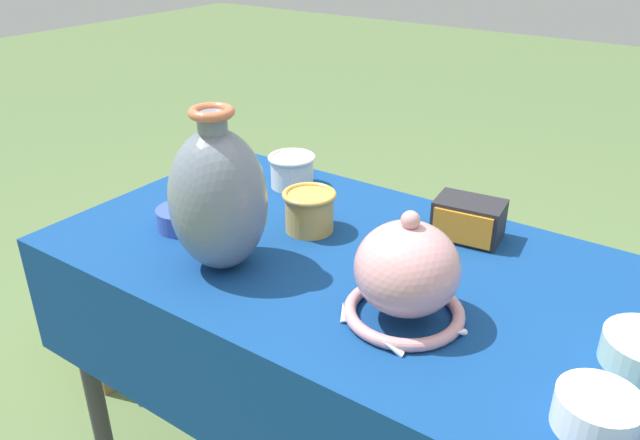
{
  "coord_description": "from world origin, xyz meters",
  "views": [
    {
      "loc": [
        0.54,
        -0.93,
        1.4
      ],
      "look_at": [
        -0.03,
        -0.11,
        0.89
      ],
      "focal_mm": 35.0,
      "sensor_mm": 36.0,
      "label": 1
    }
  ],
  "objects_px": {
    "pot_squat_porcelain": "(597,412)",
    "pot_squat_cobalt": "(182,218)",
    "mosaic_tile_box": "(468,220)",
    "wooden_crate": "(115,317)",
    "vase_dome_bell": "(406,275)",
    "cup_wide_ivory": "(292,170)",
    "vase_tall_bulbous": "(218,198)",
    "cup_wide_ochre": "(309,210)"
  },
  "relations": [
    {
      "from": "pot_squat_porcelain",
      "to": "pot_squat_cobalt",
      "type": "distance_m",
      "value": 0.89
    },
    {
      "from": "wooden_crate",
      "to": "cup_wide_ochre",
      "type": "bearing_deg",
      "value": 11.85
    },
    {
      "from": "cup_wide_ochre",
      "to": "vase_dome_bell",
      "type": "bearing_deg",
      "value": -27.86
    },
    {
      "from": "vase_tall_bulbous",
      "to": "wooden_crate",
      "type": "distance_m",
      "value": 1.19
    },
    {
      "from": "wooden_crate",
      "to": "mosaic_tile_box",
      "type": "bearing_deg",
      "value": 20.92
    },
    {
      "from": "mosaic_tile_box",
      "to": "wooden_crate",
      "type": "bearing_deg",
      "value": 177.03
    },
    {
      "from": "pot_squat_porcelain",
      "to": "pot_squat_cobalt",
      "type": "height_order",
      "value": "pot_squat_porcelain"
    },
    {
      "from": "vase_tall_bulbous",
      "to": "pot_squat_porcelain",
      "type": "distance_m",
      "value": 0.71
    },
    {
      "from": "mosaic_tile_box",
      "to": "pot_squat_cobalt",
      "type": "distance_m",
      "value": 0.61
    },
    {
      "from": "pot_squat_porcelain",
      "to": "cup_wide_ivory",
      "type": "distance_m",
      "value": 0.93
    },
    {
      "from": "pot_squat_porcelain",
      "to": "pot_squat_cobalt",
      "type": "relative_size",
      "value": 1.04
    },
    {
      "from": "mosaic_tile_box",
      "to": "cup_wide_ochre",
      "type": "bearing_deg",
      "value": -157.87
    },
    {
      "from": "vase_tall_bulbous",
      "to": "pot_squat_porcelain",
      "type": "relative_size",
      "value": 2.77
    },
    {
      "from": "vase_tall_bulbous",
      "to": "mosaic_tile_box",
      "type": "bearing_deg",
      "value": 47.7
    },
    {
      "from": "vase_dome_bell",
      "to": "pot_squat_porcelain",
      "type": "relative_size",
      "value": 1.93
    },
    {
      "from": "cup_wide_ivory",
      "to": "wooden_crate",
      "type": "relative_size",
      "value": 0.23
    },
    {
      "from": "vase_dome_bell",
      "to": "mosaic_tile_box",
      "type": "distance_m",
      "value": 0.34
    },
    {
      "from": "pot_squat_cobalt",
      "to": "pot_squat_porcelain",
      "type": "bearing_deg",
      "value": -6.35
    },
    {
      "from": "cup_wide_ivory",
      "to": "vase_tall_bulbous",
      "type": "bearing_deg",
      "value": -72.27
    },
    {
      "from": "pot_squat_porcelain",
      "to": "pot_squat_cobalt",
      "type": "xyz_separation_m",
      "value": [
        -0.88,
        0.1,
        -0.0
      ]
    },
    {
      "from": "vase_dome_bell",
      "to": "cup_wide_ivory",
      "type": "height_order",
      "value": "vase_dome_bell"
    },
    {
      "from": "vase_dome_bell",
      "to": "wooden_crate",
      "type": "height_order",
      "value": "vase_dome_bell"
    },
    {
      "from": "vase_dome_bell",
      "to": "wooden_crate",
      "type": "relative_size",
      "value": 0.43
    },
    {
      "from": "pot_squat_porcelain",
      "to": "pot_squat_cobalt",
      "type": "bearing_deg",
      "value": 173.65
    },
    {
      "from": "cup_wide_ochre",
      "to": "cup_wide_ivory",
      "type": "relative_size",
      "value": 0.98
    },
    {
      "from": "vase_dome_bell",
      "to": "mosaic_tile_box",
      "type": "relative_size",
      "value": 1.48
    },
    {
      "from": "mosaic_tile_box",
      "to": "wooden_crate",
      "type": "xyz_separation_m",
      "value": [
        -1.19,
        -0.08,
        -0.69
      ]
    },
    {
      "from": "mosaic_tile_box",
      "to": "vase_tall_bulbous",
      "type": "bearing_deg",
      "value": -139.27
    },
    {
      "from": "pot_squat_cobalt",
      "to": "wooden_crate",
      "type": "relative_size",
      "value": 0.22
    },
    {
      "from": "vase_dome_bell",
      "to": "pot_squat_porcelain",
      "type": "xyz_separation_m",
      "value": [
        0.33,
        -0.08,
        -0.06
      ]
    },
    {
      "from": "mosaic_tile_box",
      "to": "pot_squat_porcelain",
      "type": "bearing_deg",
      "value": -55.98
    },
    {
      "from": "vase_tall_bulbous",
      "to": "cup_wide_ochre",
      "type": "height_order",
      "value": "vase_tall_bulbous"
    },
    {
      "from": "vase_dome_bell",
      "to": "pot_squat_porcelain",
      "type": "distance_m",
      "value": 0.34
    },
    {
      "from": "vase_tall_bulbous",
      "to": "wooden_crate",
      "type": "xyz_separation_m",
      "value": [
        -0.85,
        0.3,
        -0.79
      ]
    },
    {
      "from": "cup_wide_ochre",
      "to": "wooden_crate",
      "type": "distance_m",
      "value": 1.14
    },
    {
      "from": "cup_wide_ochre",
      "to": "wooden_crate",
      "type": "xyz_separation_m",
      "value": [
        -0.9,
        0.08,
        -0.69
      ]
    },
    {
      "from": "mosaic_tile_box",
      "to": "wooden_crate",
      "type": "height_order",
      "value": "mosaic_tile_box"
    },
    {
      "from": "wooden_crate",
      "to": "pot_squat_cobalt",
      "type": "bearing_deg",
      "value": -2.14
    },
    {
      "from": "mosaic_tile_box",
      "to": "cup_wide_ivory",
      "type": "xyz_separation_m",
      "value": [
        -0.47,
        0.01,
        0.0
      ]
    },
    {
      "from": "vase_dome_bell",
      "to": "cup_wide_ochre",
      "type": "relative_size",
      "value": 1.89
    },
    {
      "from": "cup_wide_ivory",
      "to": "cup_wide_ochre",
      "type": "bearing_deg",
      "value": -43.91
    },
    {
      "from": "cup_wide_ochre",
      "to": "cup_wide_ivory",
      "type": "distance_m",
      "value": 0.24
    }
  ]
}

